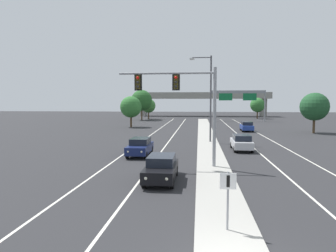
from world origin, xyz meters
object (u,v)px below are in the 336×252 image
car_oncoming_black (161,168)px  tree_far_left_c (131,107)px  tree_far_right_b (315,107)px  tree_far_right_c (258,105)px  tree_far_left_b (142,100)px  car_receding_blue (247,126)px  tree_far_left_a (149,106)px  overhead_signal_mast (184,96)px  street_lamp_median (209,94)px  median_sign_post (228,192)px  car_receding_silver (241,142)px  car_oncoming_navy (140,147)px  highway_sign_gantry (238,96)px

car_oncoming_black → tree_far_left_c: (-10.45, 38.01, 2.98)m
tree_far_right_b → tree_far_right_c: bearing=92.1°
tree_far_right_c → tree_far_left_b: bearing=-162.4°
car_receding_blue → tree_far_left_a: size_ratio=0.81×
car_oncoming_black → tree_far_left_b: bearing=101.8°
overhead_signal_mast → street_lamp_median: 13.91m
overhead_signal_mast → car_oncoming_black: bearing=-106.7°
car_oncoming_black → car_receding_blue: bearing=72.6°
car_receding_blue → tree_far_right_b: 10.50m
tree_far_left_b → tree_far_left_c: 20.83m
street_lamp_median → car_receding_blue: (6.62, 14.39, -4.97)m
median_sign_post → tree_far_right_b: (16.51, 37.55, 2.46)m
car_receding_silver → tree_far_right_b: 22.51m
car_oncoming_black → car_receding_blue: (10.04, 32.06, 0.00)m
median_sign_post → overhead_signal_mast: bearing=101.1°
tree_far_left_a → car_receding_silver: bearing=-70.7°
car_oncoming_navy → tree_far_left_a: bearing=98.6°
median_sign_post → highway_sign_gantry: (8.18, 64.12, 4.58)m
car_receding_silver → highway_sign_gantry: 45.01m
overhead_signal_mast → median_sign_post: size_ratio=3.27×
tree_far_right_c → tree_far_left_a: bearing=-171.0°
car_receding_silver → tree_far_right_b: (13.34, 17.85, 3.22)m
car_oncoming_navy → car_receding_silver: same height
tree_far_right_b → highway_sign_gantry: bearing=107.4°
overhead_signal_mast → tree_far_left_b: tree_far_left_b is taller
overhead_signal_mast → car_receding_blue: (8.85, 28.10, -4.48)m
car_oncoming_black → highway_sign_gantry: 58.32m
overhead_signal_mast → car_oncoming_navy: (-4.18, 4.61, -4.48)m
street_lamp_median → car_receding_silver: bearing=-58.8°
street_lamp_median → tree_far_right_b: size_ratio=1.61×
median_sign_post → car_oncoming_navy: 17.02m
car_oncoming_navy → tree_far_left_c: tree_far_left_c is taller
highway_sign_gantry → tree_far_left_b: tree_far_left_b is taller
highway_sign_gantry → tree_far_left_a: size_ratio=2.40×
car_receding_silver → tree_far_right_c: (11.91, 55.94, 2.97)m
car_oncoming_navy → tree_far_right_c: tree_far_right_c is taller
overhead_signal_mast → tree_far_right_b: 32.37m
overhead_signal_mast → car_receding_blue: overhead_signal_mast is taller
car_oncoming_black → tree_far_left_a: size_ratio=0.81×
median_sign_post → car_receding_blue: bearing=80.4°
tree_far_right_c → tree_far_left_c: (-28.90, -30.44, 0.01)m
car_receding_silver → car_receding_blue: 19.86m
car_oncoming_navy → car_receding_blue: bearing=61.0°
car_oncoming_black → tree_far_left_b: 60.14m
car_receding_silver → tree_far_left_c: (-17.00, 25.50, 2.98)m
tree_far_left_b → car_receding_blue: bearing=-50.0°
car_receding_silver → tree_far_left_b: size_ratio=0.58×
overhead_signal_mast → tree_far_right_b: overhead_signal_mast is taller
overhead_signal_mast → street_lamp_median: (2.23, 13.72, 0.49)m
tree_far_right_c → street_lamp_median: bearing=-106.5°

